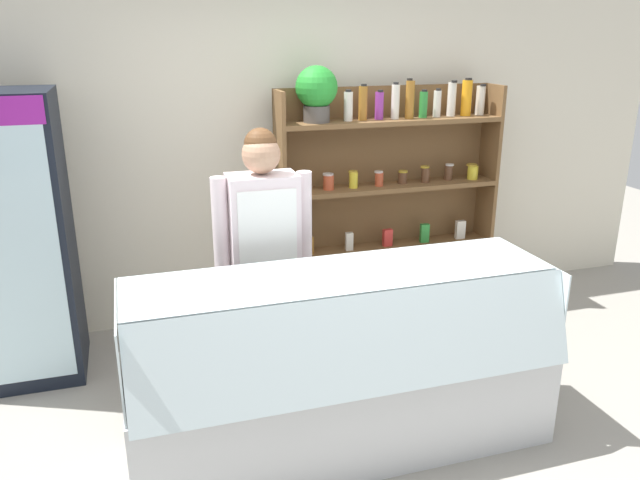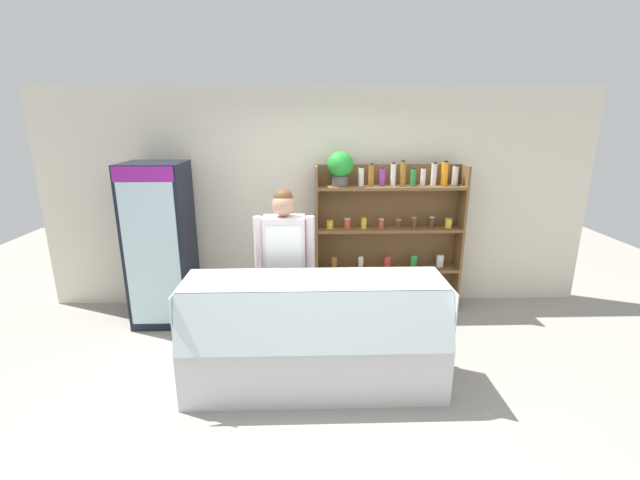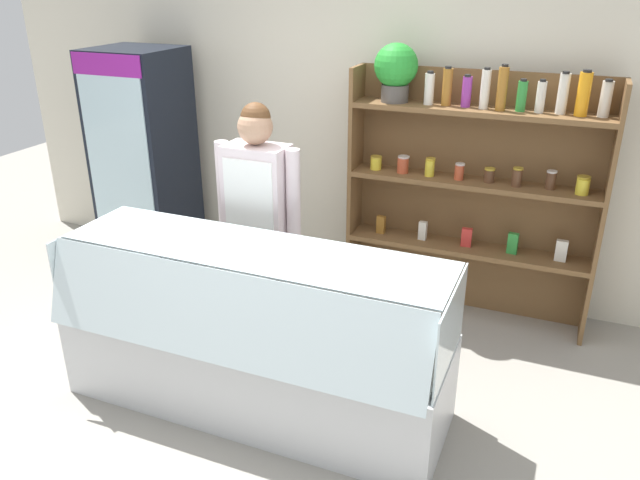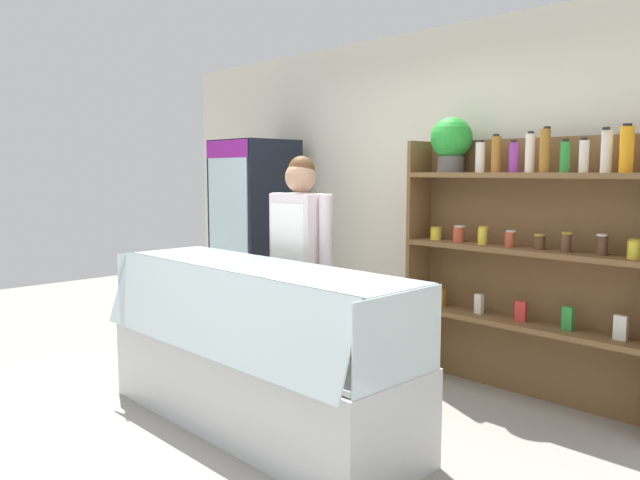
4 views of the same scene
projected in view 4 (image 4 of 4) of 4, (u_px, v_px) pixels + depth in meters
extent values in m
plane|color=gray|center=(255.00, 434.00, 3.76)|extent=(12.00, 12.00, 0.00)
cube|color=silver|center=(449.00, 200.00, 4.98)|extent=(6.80, 0.10, 2.70)
cube|color=black|center=(255.00, 239.00, 5.96)|extent=(0.67, 0.63, 1.87)
cube|color=silver|center=(228.00, 241.00, 5.74)|extent=(0.59, 0.01, 1.67)
cube|color=#8C1E8C|center=(226.00, 149.00, 5.65)|extent=(0.63, 0.01, 0.16)
cylinder|color=#2D8C38|center=(222.00, 301.00, 6.00)|extent=(0.07, 0.07, 0.16)
cylinder|color=#9E6623|center=(231.00, 303.00, 5.90)|extent=(0.06, 0.06, 0.17)
cylinder|color=purple|center=(239.00, 303.00, 5.80)|extent=(0.06, 0.06, 0.20)
cylinder|color=#9E6623|center=(248.00, 308.00, 5.71)|extent=(0.06, 0.06, 0.16)
cylinder|color=red|center=(221.00, 249.00, 5.94)|extent=(0.07, 0.07, 0.20)
cylinder|color=#2D8C38|center=(230.00, 251.00, 5.85)|extent=(0.07, 0.07, 0.18)
cylinder|color=#2D8C38|center=(239.00, 251.00, 5.75)|extent=(0.07, 0.07, 0.21)
cylinder|color=silver|center=(248.00, 253.00, 5.65)|extent=(0.07, 0.07, 0.19)
cylinder|color=#3356B2|center=(222.00, 198.00, 5.87)|extent=(0.07, 0.07, 0.20)
cylinder|color=purple|center=(233.00, 198.00, 5.74)|extent=(0.06, 0.06, 0.21)
cylinder|color=#2D8C38|center=(245.00, 200.00, 5.62)|extent=(0.06, 0.06, 0.18)
cube|color=brown|center=(532.00, 270.00, 4.30)|extent=(1.77, 0.02, 1.80)
cube|color=brown|center=(418.00, 259.00, 4.82)|extent=(0.03, 0.28, 1.80)
cube|color=brown|center=(521.00, 324.00, 4.24)|extent=(1.71, 0.28, 0.04)
cube|color=brown|center=(523.00, 251.00, 4.19)|extent=(1.71, 0.28, 0.04)
cube|color=brown|center=(526.00, 175.00, 4.13)|extent=(1.71, 0.28, 0.04)
cylinder|color=#4C4742|center=(451.00, 164.00, 4.55)|extent=(0.19, 0.19, 0.12)
sphere|color=green|center=(451.00, 138.00, 4.53)|extent=(0.30, 0.30, 0.30)
cylinder|color=silver|center=(480.00, 157.00, 4.37)|extent=(0.07, 0.07, 0.21)
cylinder|color=black|center=(481.00, 141.00, 4.36)|extent=(0.04, 0.04, 0.02)
cylinder|color=#9E6623|center=(496.00, 154.00, 4.29)|extent=(0.07, 0.07, 0.25)
cylinder|color=black|center=(496.00, 135.00, 4.27)|extent=(0.04, 0.04, 0.02)
cylinder|color=purple|center=(514.00, 158.00, 4.20)|extent=(0.06, 0.06, 0.20)
cylinder|color=black|center=(513.00, 141.00, 4.18)|extent=(0.04, 0.04, 0.02)
cylinder|color=silver|center=(530.00, 153.00, 4.10)|extent=(0.06, 0.06, 0.25)
cylinder|color=black|center=(531.00, 133.00, 4.08)|extent=(0.04, 0.04, 0.02)
cylinder|color=#9E6623|center=(545.00, 151.00, 4.01)|extent=(0.07, 0.07, 0.28)
cylinder|color=black|center=(547.00, 128.00, 4.00)|extent=(0.04, 0.04, 0.02)
cylinder|color=#2D8C38|center=(565.00, 157.00, 3.94)|extent=(0.06, 0.06, 0.19)
cylinder|color=black|center=(565.00, 140.00, 3.92)|extent=(0.04, 0.04, 0.02)
cylinder|color=silver|center=(584.00, 156.00, 3.86)|extent=(0.06, 0.06, 0.20)
cylinder|color=black|center=(584.00, 139.00, 3.84)|extent=(0.04, 0.04, 0.02)
cylinder|color=silver|center=(607.00, 151.00, 3.77)|extent=(0.07, 0.07, 0.26)
cylinder|color=black|center=(606.00, 129.00, 3.74)|extent=(0.04, 0.04, 0.02)
cylinder|color=orange|center=(627.00, 150.00, 3.67)|extent=(0.08, 0.08, 0.27)
cylinder|color=black|center=(627.00, 125.00, 3.65)|extent=(0.05, 0.05, 0.02)
cylinder|color=yellow|center=(436.00, 234.00, 4.69)|extent=(0.08, 0.08, 0.09)
cylinder|color=gold|center=(436.00, 228.00, 4.68)|extent=(0.08, 0.08, 0.01)
cylinder|color=#BF4C2D|center=(459.00, 235.00, 4.53)|extent=(0.08, 0.08, 0.11)
cylinder|color=silver|center=(460.00, 226.00, 4.53)|extent=(0.08, 0.08, 0.01)
cylinder|color=yellow|center=(483.00, 236.00, 4.39)|extent=(0.07, 0.07, 0.12)
cylinder|color=gold|center=(484.00, 227.00, 4.39)|extent=(0.07, 0.07, 0.01)
cylinder|color=#BF4C2D|center=(510.00, 240.00, 4.24)|extent=(0.06, 0.06, 0.10)
cylinder|color=silver|center=(511.00, 231.00, 4.24)|extent=(0.07, 0.07, 0.01)
cylinder|color=brown|center=(540.00, 243.00, 4.11)|extent=(0.07, 0.07, 0.09)
cylinder|color=gold|center=(540.00, 235.00, 4.10)|extent=(0.07, 0.07, 0.01)
cylinder|color=brown|center=(566.00, 243.00, 3.96)|extent=(0.07, 0.07, 0.12)
cylinder|color=gold|center=(567.00, 233.00, 3.96)|extent=(0.07, 0.07, 0.01)
cylinder|color=brown|center=(602.00, 246.00, 3.82)|extent=(0.07, 0.07, 0.12)
cylinder|color=silver|center=(602.00, 235.00, 3.81)|extent=(0.07, 0.07, 0.01)
cylinder|color=yellow|center=(635.00, 250.00, 3.66)|extent=(0.08, 0.08, 0.11)
cylinder|color=gold|center=(637.00, 240.00, 3.66)|extent=(0.09, 0.09, 0.01)
cube|color=#9E6623|center=(441.00, 298.00, 4.70)|extent=(0.06, 0.04, 0.14)
cube|color=silver|center=(479.00, 304.00, 4.47)|extent=(0.06, 0.04, 0.14)
cube|color=red|center=(521.00, 311.00, 4.23)|extent=(0.08, 0.05, 0.14)
cube|color=#2D8C38|center=(568.00, 319.00, 4.00)|extent=(0.07, 0.05, 0.15)
cube|color=silver|center=(621.00, 328.00, 3.77)|extent=(0.08, 0.04, 0.15)
cube|color=silver|center=(256.00, 383.00, 3.85)|extent=(2.26, 0.71, 0.55)
cube|color=white|center=(256.00, 336.00, 3.82)|extent=(2.20, 0.65, 0.03)
cube|color=silver|center=(209.00, 312.00, 3.57)|extent=(2.22, 0.16, 0.47)
cube|color=silver|center=(261.00, 266.00, 3.81)|extent=(2.22, 0.55, 0.01)
cube|color=silver|center=(161.00, 280.00, 4.60)|extent=(0.01, 0.67, 0.45)
cube|color=silver|center=(400.00, 339.00, 3.00)|extent=(0.01, 0.67, 0.45)
cube|color=tan|center=(184.00, 305.00, 4.55)|extent=(0.16, 0.11, 0.04)
cube|color=white|center=(158.00, 309.00, 4.40)|extent=(0.05, 0.03, 0.02)
cube|color=tan|center=(202.00, 310.00, 4.38)|extent=(0.16, 0.12, 0.04)
cube|color=white|center=(176.00, 314.00, 4.23)|extent=(0.05, 0.03, 0.02)
cube|color=beige|center=(222.00, 314.00, 4.21)|extent=(0.17, 0.14, 0.06)
cube|color=white|center=(195.00, 320.00, 4.07)|extent=(0.05, 0.03, 0.02)
cube|color=beige|center=(243.00, 321.00, 4.04)|extent=(0.17, 0.15, 0.05)
cube|color=white|center=(216.00, 327.00, 3.90)|extent=(0.05, 0.03, 0.02)
cube|color=beige|center=(266.00, 327.00, 3.87)|extent=(0.17, 0.12, 0.06)
cube|color=white|center=(239.00, 334.00, 3.73)|extent=(0.05, 0.03, 0.02)
cube|color=tan|center=(292.00, 334.00, 3.70)|extent=(0.16, 0.11, 0.06)
cube|color=white|center=(264.00, 341.00, 3.56)|extent=(0.05, 0.03, 0.02)
cube|color=tan|center=(319.00, 342.00, 3.53)|extent=(0.16, 0.13, 0.05)
cube|color=white|center=(291.00, 350.00, 3.39)|extent=(0.05, 0.03, 0.02)
cube|color=beige|center=(350.00, 352.00, 3.37)|extent=(0.16, 0.12, 0.04)
cube|color=white|center=(322.00, 359.00, 3.22)|extent=(0.05, 0.03, 0.02)
cube|color=tan|center=(384.00, 361.00, 3.20)|extent=(0.17, 0.15, 0.05)
cube|color=white|center=(356.00, 370.00, 3.05)|extent=(0.05, 0.03, 0.02)
cylinder|color=#A35B4C|center=(160.00, 301.00, 4.41)|extent=(0.17, 0.17, 0.16)
cylinder|color=tan|center=(177.00, 307.00, 4.26)|extent=(0.19, 0.14, 0.13)
cylinder|color=white|center=(308.00, 337.00, 3.34)|extent=(0.07, 0.07, 0.21)
cylinder|color=white|center=(321.00, 341.00, 3.27)|extent=(0.07, 0.07, 0.21)
cylinder|color=#4C4233|center=(293.00, 335.00, 4.54)|extent=(0.13, 0.13, 0.78)
cylinder|color=#4C4233|center=(310.00, 340.00, 4.41)|extent=(0.13, 0.13, 0.78)
cube|color=silver|center=(301.00, 239.00, 4.40)|extent=(0.40, 0.24, 0.64)
cube|color=white|center=(288.00, 289.00, 4.35)|extent=(0.34, 0.01, 1.20)
cylinder|color=silver|center=(278.00, 232.00, 4.57)|extent=(0.09, 0.09, 0.58)
cylinder|color=silver|center=(326.00, 237.00, 4.22)|extent=(0.09, 0.09, 0.58)
sphere|color=tan|center=(301.00, 177.00, 4.35)|extent=(0.22, 0.22, 0.22)
sphere|color=brown|center=(302.00, 169.00, 4.35)|extent=(0.19, 0.19, 0.19)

